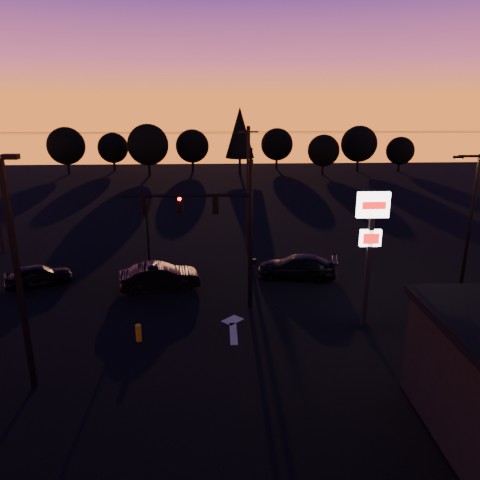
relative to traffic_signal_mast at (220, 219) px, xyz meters
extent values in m
plane|color=black|center=(0.10, -3.99, -4.94)|extent=(120.00, 120.00, 0.00)
cube|color=beige|center=(0.60, -2.99, -4.93)|extent=(0.35, 2.20, 0.01)
cube|color=beige|center=(0.60, -1.59, -4.93)|extent=(1.20, 1.20, 0.01)
cylinder|color=black|center=(1.60, 0.01, -0.94)|extent=(0.24, 0.24, 8.00)
cylinder|color=black|center=(1.60, 0.01, 3.26)|extent=(0.14, 0.52, 0.76)
cylinder|color=black|center=(-1.65, 0.01, 1.26)|extent=(6.50, 0.16, 0.16)
cube|color=black|center=(-0.20, 0.01, 0.76)|extent=(0.32, 0.22, 0.95)
sphere|color=black|center=(-0.20, -0.12, 1.11)|extent=(0.18, 0.18, 0.18)
sphere|color=black|center=(-0.20, -0.12, 0.81)|extent=(0.18, 0.18, 0.18)
sphere|color=black|center=(-0.20, -0.12, 0.51)|extent=(0.18, 0.18, 0.18)
cube|color=black|center=(-2.00, 0.01, 0.76)|extent=(0.32, 0.22, 0.95)
sphere|color=#FF0705|center=(-2.00, -0.12, 1.11)|extent=(0.18, 0.18, 0.18)
sphere|color=black|center=(-2.00, -0.12, 0.81)|extent=(0.18, 0.18, 0.18)
sphere|color=black|center=(-2.00, -0.12, 0.51)|extent=(0.18, 0.18, 0.18)
cube|color=black|center=(-3.80, 0.01, 0.76)|extent=(0.32, 0.22, 0.95)
sphere|color=black|center=(-3.80, -0.12, 1.11)|extent=(0.18, 0.18, 0.18)
sphere|color=black|center=(-3.80, -0.12, 0.81)|extent=(0.18, 0.18, 0.18)
sphere|color=black|center=(-3.80, -0.12, 0.51)|extent=(0.18, 0.18, 0.18)
cube|color=black|center=(1.78, 0.01, -2.34)|extent=(0.22, 0.18, 0.28)
cylinder|color=black|center=(-4.90, 7.51, -3.14)|extent=(0.14, 0.14, 3.60)
cube|color=black|center=(-4.90, 7.51, -1.04)|extent=(0.30, 0.20, 0.90)
sphere|color=#FF0705|center=(-4.90, 7.39, -0.72)|extent=(0.18, 0.18, 0.18)
sphere|color=black|center=(-4.90, 7.39, -1.00)|extent=(0.18, 0.18, 0.18)
sphere|color=black|center=(-4.90, 7.39, -1.28)|extent=(0.18, 0.18, 0.18)
cube|color=black|center=(-7.40, -6.99, -0.44)|extent=(0.18, 0.18, 9.00)
cube|color=black|center=(-7.05, -6.99, 4.11)|extent=(0.55, 0.30, 0.18)
cube|color=black|center=(7.10, -2.49, -1.74)|extent=(0.22, 0.22, 6.40)
cube|color=white|center=(7.10, -2.49, 1.26)|extent=(1.50, 0.25, 1.20)
cube|color=red|center=(7.10, -2.63, 1.26)|extent=(1.10, 0.02, 0.35)
cube|color=white|center=(7.10, -2.49, -0.34)|extent=(1.00, 0.22, 0.80)
cube|color=red|center=(7.10, -2.62, -0.34)|extent=(0.75, 0.02, 0.50)
cylinder|color=black|center=(14.10, 1.51, -0.94)|extent=(0.20, 0.20, 8.00)
cylinder|color=black|center=(13.50, 1.51, 2.96)|extent=(1.20, 0.14, 0.14)
cube|color=black|center=(12.90, 1.51, 2.91)|extent=(0.50, 0.22, 0.14)
plane|color=#FFB759|center=(12.90, 1.51, 2.83)|extent=(0.35, 0.35, 0.00)
cylinder|color=black|center=(2.10, 10.01, -0.44)|extent=(0.26, 0.26, 9.00)
cube|color=black|center=(2.10, 10.01, 3.66)|extent=(1.40, 0.10, 0.10)
cylinder|color=black|center=(-6.90, 9.41, 3.61)|extent=(18.00, 0.02, 0.02)
cylinder|color=black|center=(-6.90, 10.01, 3.66)|extent=(18.00, 0.02, 0.02)
cylinder|color=black|center=(-6.90, 10.61, 3.61)|extent=(18.00, 0.02, 0.02)
cylinder|color=black|center=(11.10, 9.41, 3.61)|extent=(18.00, 0.02, 0.02)
cylinder|color=black|center=(11.10, 10.01, 3.66)|extent=(18.00, 0.02, 0.02)
cylinder|color=black|center=(11.10, 10.61, 3.61)|extent=(18.00, 0.02, 0.02)
cube|color=black|center=(9.10, -7.47, -3.54)|extent=(2.20, 0.05, 1.60)
cylinder|color=#B37B09|center=(-3.86, -3.47, -4.53)|extent=(0.27, 0.27, 0.81)
cylinder|color=black|center=(-21.90, 46.01, -4.12)|extent=(0.36, 0.36, 1.62)
sphere|color=black|center=(-21.90, 46.01, -0.87)|extent=(5.36, 5.36, 5.36)
cylinder|color=black|center=(-15.90, 49.01, -4.25)|extent=(0.36, 0.36, 1.38)
sphere|color=black|center=(-15.90, 49.01, -1.50)|extent=(4.54, 4.54, 4.54)
cylinder|color=black|center=(-9.90, 44.01, -4.06)|extent=(0.36, 0.36, 1.75)
sphere|color=black|center=(-9.90, 44.01, -0.56)|extent=(5.77, 5.78, 5.78)
cylinder|color=black|center=(-3.90, 48.01, -4.19)|extent=(0.36, 0.36, 1.50)
sphere|color=black|center=(-3.90, 48.01, -1.19)|extent=(4.95, 4.95, 4.95)
cylinder|color=black|center=(3.10, 45.01, -3.75)|extent=(0.36, 0.36, 2.38)
cone|color=black|center=(3.10, 45.01, 1.00)|extent=(4.18, 4.18, 7.12)
cylinder|color=black|center=(9.10, 50.01, -4.19)|extent=(0.36, 0.36, 1.50)
sphere|color=black|center=(9.10, 50.01, -1.19)|extent=(4.95, 4.95, 4.95)
cylinder|color=black|center=(15.10, 44.01, -4.25)|extent=(0.36, 0.36, 1.38)
sphere|color=black|center=(15.10, 44.01, -1.50)|extent=(4.54, 4.54, 4.54)
cylinder|color=black|center=(21.10, 47.01, -4.12)|extent=(0.36, 0.36, 1.62)
sphere|color=black|center=(21.10, 47.01, -0.87)|extent=(5.36, 5.36, 5.36)
cylinder|color=black|center=(27.10, 46.01, -4.31)|extent=(0.36, 0.36, 1.25)
sphere|color=black|center=(27.10, 46.01, -1.81)|extent=(4.12, 4.12, 4.12)
imported|color=black|center=(-10.98, 3.58, -4.28)|extent=(4.13, 3.00, 1.31)
imported|color=black|center=(-3.59, 2.72, -4.17)|extent=(4.89, 2.59, 1.53)
imported|color=black|center=(4.83, 4.13, -4.22)|extent=(5.28, 2.98, 1.44)
camera|label=1|loc=(-0.02, -23.26, 6.10)|focal=35.00mm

